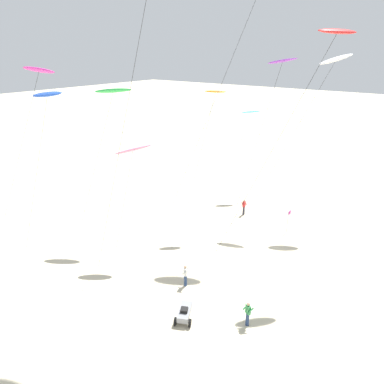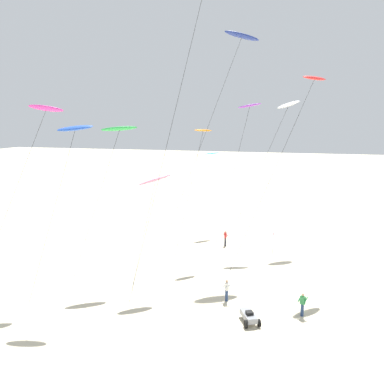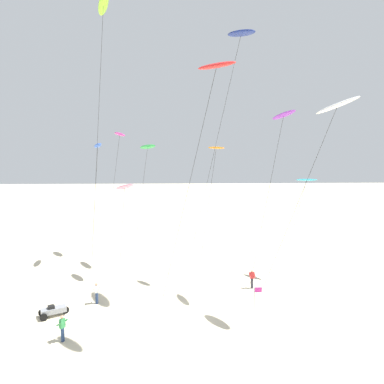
{
  "view_description": "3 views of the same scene",
  "coord_description": "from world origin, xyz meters",
  "px_view_note": "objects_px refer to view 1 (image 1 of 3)",
  "views": [
    {
      "loc": [
        -22.75,
        -10.69,
        15.72
      ],
      "look_at": [
        0.33,
        6.52,
        4.23
      ],
      "focal_mm": 33.61,
      "sensor_mm": 36.0,
      "label": 1
    },
    {
      "loc": [
        -33.09,
        -2.31,
        13.37
      ],
      "look_at": [
        3.09,
        7.56,
        6.43
      ],
      "focal_mm": 36.92,
      "sensor_mm": 36.0,
      "label": 2
    },
    {
      "loc": [
        0.23,
        -23.31,
        11.35
      ],
      "look_at": [
        1.7,
        4.97,
        8.53
      ],
      "focal_mm": 31.42,
      "sensor_mm": 36.0,
      "label": 3
    }
  ],
  "objects_px": {
    "kite_green": "(113,92)",
    "kite_pink": "(133,150)",
    "kite_blue": "(47,95)",
    "kite_purple": "(282,64)",
    "kite_white": "(335,60)",
    "kite_orange": "(215,94)",
    "kite_flyer_middle": "(185,275)",
    "kite_flyer_furthest": "(248,313)",
    "beach_buggy": "(185,313)",
    "kite_magenta": "(38,71)",
    "kite_red": "(336,34)",
    "kite_flyer_nearest": "(244,207)",
    "marker_flag": "(289,217)",
    "kite_cyan": "(250,113)"
  },
  "relations": [
    {
      "from": "kite_orange",
      "to": "kite_red",
      "type": "height_order",
      "value": "kite_red"
    },
    {
      "from": "kite_purple",
      "to": "kite_white",
      "type": "bearing_deg",
      "value": -58.37
    },
    {
      "from": "kite_green",
      "to": "kite_white",
      "type": "bearing_deg",
      "value": -43.99
    },
    {
      "from": "kite_magenta",
      "to": "kite_flyer_furthest",
      "type": "distance_m",
      "value": 23.74
    },
    {
      "from": "kite_magenta",
      "to": "kite_cyan",
      "type": "bearing_deg",
      "value": -25.44
    },
    {
      "from": "kite_red",
      "to": "kite_green",
      "type": "bearing_deg",
      "value": 108.8
    },
    {
      "from": "kite_pink",
      "to": "kite_flyer_nearest",
      "type": "xyz_separation_m",
      "value": [
        11.47,
        -3.56,
        -7.77
      ]
    },
    {
      "from": "kite_green",
      "to": "kite_pink",
      "type": "bearing_deg",
      "value": -116.18
    },
    {
      "from": "kite_green",
      "to": "kite_white",
      "type": "relative_size",
      "value": 0.83
    },
    {
      "from": "kite_magenta",
      "to": "kite_red",
      "type": "xyz_separation_m",
      "value": [
        8.84,
        -19.89,
        2.54
      ]
    },
    {
      "from": "kite_purple",
      "to": "kite_flyer_nearest",
      "type": "distance_m",
      "value": 13.88
    },
    {
      "from": "kite_flyer_nearest",
      "to": "kite_purple",
      "type": "bearing_deg",
      "value": -48.53
    },
    {
      "from": "kite_blue",
      "to": "beach_buggy",
      "type": "relative_size",
      "value": 6.28
    },
    {
      "from": "kite_cyan",
      "to": "kite_pink",
      "type": "bearing_deg",
      "value": 177.63
    },
    {
      "from": "kite_orange",
      "to": "kite_purple",
      "type": "bearing_deg",
      "value": -38.32
    },
    {
      "from": "kite_pink",
      "to": "kite_flyer_middle",
      "type": "bearing_deg",
      "value": -103.39
    },
    {
      "from": "kite_flyer_middle",
      "to": "beach_buggy",
      "type": "bearing_deg",
      "value": -143.3
    },
    {
      "from": "kite_cyan",
      "to": "kite_flyer_furthest",
      "type": "height_order",
      "value": "kite_cyan"
    },
    {
      "from": "kite_green",
      "to": "kite_orange",
      "type": "bearing_deg",
      "value": -40.5
    },
    {
      "from": "kite_magenta",
      "to": "kite_red",
      "type": "height_order",
      "value": "kite_red"
    },
    {
      "from": "kite_green",
      "to": "kite_flyer_furthest",
      "type": "relative_size",
      "value": 7.75
    },
    {
      "from": "kite_green",
      "to": "beach_buggy",
      "type": "height_order",
      "value": "kite_green"
    },
    {
      "from": "kite_blue",
      "to": "kite_cyan",
      "type": "bearing_deg",
      "value": -14.79
    },
    {
      "from": "kite_flyer_middle",
      "to": "marker_flag",
      "type": "distance_m",
      "value": 12.32
    },
    {
      "from": "kite_flyer_middle",
      "to": "kite_white",
      "type": "bearing_deg",
      "value": -11.1
    },
    {
      "from": "kite_white",
      "to": "kite_purple",
      "type": "relative_size",
      "value": 1.02
    },
    {
      "from": "kite_red",
      "to": "kite_flyer_middle",
      "type": "distance_m",
      "value": 18.78
    },
    {
      "from": "kite_flyer_furthest",
      "to": "beach_buggy",
      "type": "bearing_deg",
      "value": 117.79
    },
    {
      "from": "kite_white",
      "to": "marker_flag",
      "type": "height_order",
      "value": "kite_white"
    },
    {
      "from": "kite_red",
      "to": "kite_white",
      "type": "bearing_deg",
      "value": 14.96
    },
    {
      "from": "kite_white",
      "to": "kite_purple",
      "type": "bearing_deg",
      "value": 121.63
    },
    {
      "from": "kite_flyer_middle",
      "to": "marker_flag",
      "type": "height_order",
      "value": "marker_flag"
    },
    {
      "from": "kite_white",
      "to": "beach_buggy",
      "type": "xyz_separation_m",
      "value": [
        -19.71,
        1.35,
        -14.38
      ]
    },
    {
      "from": "kite_green",
      "to": "kite_pink",
      "type": "height_order",
      "value": "kite_green"
    },
    {
      "from": "kite_green",
      "to": "marker_flag",
      "type": "xyz_separation_m",
      "value": [
        8.7,
        -12.46,
        -11.02
      ]
    },
    {
      "from": "kite_magenta",
      "to": "kite_flyer_middle",
      "type": "bearing_deg",
      "value": -89.01
    },
    {
      "from": "kite_blue",
      "to": "kite_green",
      "type": "bearing_deg",
      "value": -9.47
    },
    {
      "from": "kite_blue",
      "to": "kite_flyer_nearest",
      "type": "relative_size",
      "value": 7.85
    },
    {
      "from": "kite_green",
      "to": "kite_red",
      "type": "bearing_deg",
      "value": -71.2
    },
    {
      "from": "kite_blue",
      "to": "kite_white",
      "type": "xyz_separation_m",
      "value": [
        19.03,
        -14.12,
        2.16
      ]
    },
    {
      "from": "kite_flyer_nearest",
      "to": "kite_flyer_furthest",
      "type": "xyz_separation_m",
      "value": [
        -13.78,
        -7.92,
        0.0
      ]
    },
    {
      "from": "kite_green",
      "to": "kite_pink",
      "type": "relative_size",
      "value": 1.4
    },
    {
      "from": "kite_cyan",
      "to": "kite_magenta",
      "type": "relative_size",
      "value": 0.65
    },
    {
      "from": "kite_flyer_furthest",
      "to": "beach_buggy",
      "type": "distance_m",
      "value": 3.91
    },
    {
      "from": "kite_cyan",
      "to": "marker_flag",
      "type": "bearing_deg",
      "value": -129.67
    },
    {
      "from": "kite_purple",
      "to": "beach_buggy",
      "type": "height_order",
      "value": "kite_purple"
    },
    {
      "from": "kite_green",
      "to": "kite_flyer_nearest",
      "type": "xyz_separation_m",
      "value": [
        9.58,
        -7.4,
        -11.62
      ]
    },
    {
      "from": "kite_pink",
      "to": "kite_white",
      "type": "relative_size",
      "value": 0.6
    },
    {
      "from": "kite_blue",
      "to": "kite_purple",
      "type": "bearing_deg",
      "value": -31.63
    },
    {
      "from": "kite_flyer_furthest",
      "to": "kite_orange",
      "type": "bearing_deg",
      "value": 42.27
    }
  ]
}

